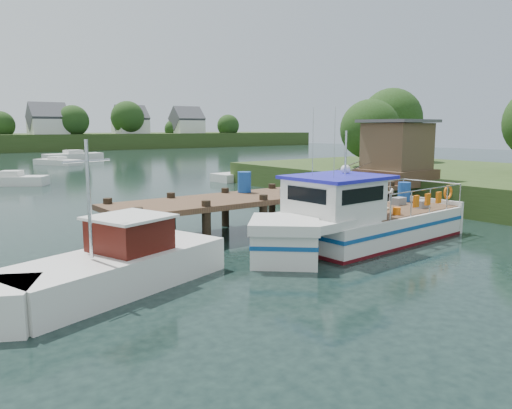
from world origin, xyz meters
TOP-DOWN VIEW (x-y plane):
  - ground_plane at (0.00, 0.00)m, footprint 160.00×160.00m
  - near_shore at (16.88, -0.73)m, footprint 16.00×30.00m
  - dock at (6.51, 0.01)m, footprint 16.60×3.00m
  - lobster_boat at (1.18, -4.39)m, footprint 9.98×3.35m
  - work_boat at (-7.57, -3.99)m, footprint 7.20×3.97m
  - moored_far at (8.04, 49.63)m, footprint 7.41×3.31m
  - moored_b at (-4.51, 22.72)m, footprint 4.85×4.05m
  - moored_c at (11.30, 15.79)m, footprint 6.25×2.60m
  - moored_d at (3.71, 41.15)m, footprint 4.09×5.84m

SIDE VIEW (x-z plane):
  - ground_plane at x=0.00m, z-range 0.00..0.00m
  - moored_d at x=3.71m, z-range -0.12..0.82m
  - moored_c at x=11.30m, z-range -0.12..0.84m
  - moored_b at x=-4.51m, z-range -0.14..0.92m
  - moored_far at x=8.04m, z-range -0.16..1.06m
  - work_boat at x=-7.57m, z-range -1.30..2.51m
  - lobster_boat at x=1.18m, z-range -1.51..3.23m
  - near_shore at x=16.88m, z-range -1.83..5.93m
  - dock at x=6.51m, z-range -0.15..4.63m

